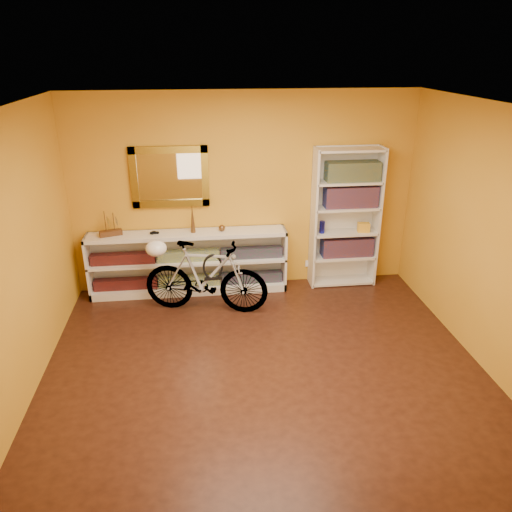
{
  "coord_description": "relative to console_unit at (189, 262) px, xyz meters",
  "views": [
    {
      "loc": [
        -0.59,
        -4.26,
        3.07
      ],
      "look_at": [
        0.0,
        0.7,
        0.95
      ],
      "focal_mm": 34.69,
      "sensor_mm": 36.0,
      "label": 1
    }
  ],
  "objects": [
    {
      "name": "helmet",
      "position": [
        -0.37,
        -0.42,
        0.39
      ],
      "size": [
        0.26,
        0.25,
        0.2
      ],
      "primitive_type": "ellipsoid",
      "color": "white",
      "rests_on": "bicycle"
    },
    {
      "name": "bronze_ornament",
      "position": [
        0.08,
        0.0,
        0.61
      ],
      "size": [
        0.06,
        0.06,
        0.38
      ],
      "primitive_type": "cone",
      "color": "brown",
      "rests_on": "console_unit"
    },
    {
      "name": "cd_row_lower",
      "position": [
        0.0,
        -0.02,
        -0.26
      ],
      "size": [
        2.5,
        0.13,
        0.14
      ],
      "primitive_type": "cube",
      "color": "black",
      "rests_on": "console_unit"
    },
    {
      "name": "left_wall",
      "position": [
        -1.48,
        -1.81,
        0.88
      ],
      "size": [
        0.01,
        4.0,
        2.6
      ],
      "primitive_type": "cube",
      "color": "orange",
      "rests_on": "ground"
    },
    {
      "name": "yellow_bag",
      "position": [
        2.36,
        -0.01,
        0.4
      ],
      "size": [
        0.17,
        0.13,
        0.12
      ],
      "primitive_type": "cube",
      "rotation": [
        0.0,
        0.0,
        -0.15
      ],
      "color": "gold",
      "rests_on": "bookcase"
    },
    {
      "name": "u_lock",
      "position": [
        0.3,
        -0.58,
        0.18
      ],
      "size": [
        0.25,
        0.03,
        0.25
      ],
      "primitive_type": "torus",
      "rotation": [
        1.57,
        0.0,
        0.0
      ],
      "color": "black",
      "rests_on": "bicycle"
    },
    {
      "name": "model_ship",
      "position": [
        -0.96,
        0.0,
        0.59
      ],
      "size": [
        0.3,
        0.19,
        0.33
      ],
      "primitive_type": null,
      "rotation": [
        0.0,
        0.0,
        0.32
      ],
      "color": "#432613",
      "rests_on": "console_unit"
    },
    {
      "name": "book_row_b",
      "position": [
        2.16,
        0.03,
        0.83
      ],
      "size": [
        0.7,
        0.22,
        0.28
      ],
      "primitive_type": "cube",
      "color": "maroon",
      "rests_on": "bookcase"
    },
    {
      "name": "console_unit",
      "position": [
        0.0,
        0.0,
        0.0
      ],
      "size": [
        2.6,
        0.35,
        0.85
      ],
      "primitive_type": null,
      "color": "silver",
      "rests_on": "floor"
    },
    {
      "name": "book_row_c",
      "position": [
        2.16,
        0.03,
        1.16
      ],
      "size": [
        0.7,
        0.22,
        0.25
      ],
      "primitive_type": "cube",
      "color": "navy",
      "rests_on": "bookcase"
    },
    {
      "name": "toy_car",
      "position": [
        -0.41,
        0.0,
        0.43
      ],
      "size": [
        0.0,
        0.0,
        0.0
      ],
      "primitive_type": "imported",
      "rotation": [
        0.0,
        0.0,
        1.8
      ],
      "color": "black",
      "rests_on": "console_unit"
    },
    {
      "name": "floor",
      "position": [
        0.77,
        -1.81,
        -0.43
      ],
      "size": [
        4.5,
        4.0,
        0.01
      ],
      "primitive_type": "cube",
      "color": "black",
      "rests_on": "ground"
    },
    {
      "name": "right_wall",
      "position": [
        3.03,
        -1.81,
        0.88
      ],
      "size": [
        0.01,
        4.0,
        2.6
      ],
      "primitive_type": "cube",
      "color": "orange",
      "rests_on": "ground"
    },
    {
      "name": "cd_row_upper",
      "position": [
        0.0,
        -0.02,
        0.11
      ],
      "size": [
        2.5,
        0.13,
        0.14
      ],
      "primitive_type": "cube",
      "color": "navy",
      "rests_on": "console_unit"
    },
    {
      "name": "gilt_mirror",
      "position": [
        -0.18,
        0.15,
        1.12
      ],
      "size": [
        0.98,
        0.06,
        0.78
      ],
      "primitive_type": "cube",
      "color": "olive",
      "rests_on": "back_wall"
    },
    {
      "name": "ceiling",
      "position": [
        0.77,
        -1.81,
        2.18
      ],
      "size": [
        4.5,
        4.0,
        0.01
      ],
      "primitive_type": "cube",
      "color": "silver",
      "rests_on": "ground"
    },
    {
      "name": "travel_mug",
      "position": [
        1.79,
        0.01,
        0.42
      ],
      "size": [
        0.07,
        0.07,
        0.16
      ],
      "primitive_type": "cylinder",
      "color": "#161A9C",
      "rests_on": "bookcase"
    },
    {
      "name": "red_tin",
      "position": [
        1.91,
        0.06,
        1.14
      ],
      "size": [
        0.18,
        0.18,
        0.2
      ],
      "primitive_type": "cube",
      "rotation": [
        0.0,
        0.0,
        0.18
      ],
      "color": "maroon",
      "rests_on": "bookcase"
    },
    {
      "name": "back_wall",
      "position": [
        0.77,
        0.19,
        0.88
      ],
      "size": [
        4.5,
        0.01,
        2.6
      ],
      "primitive_type": "cube",
      "color": "orange",
      "rests_on": "ground"
    },
    {
      "name": "book_row_a",
      "position": [
        2.16,
        0.03,
        0.12
      ],
      "size": [
        0.7,
        0.22,
        0.26
      ],
      "primitive_type": "cube",
      "color": "maroon",
      "rests_on": "bookcase"
    },
    {
      "name": "wall_socket",
      "position": [
        1.67,
        0.17,
        -0.17
      ],
      "size": [
        0.09,
        0.02,
        0.09
      ],
      "primitive_type": "cube",
      "color": "silver",
      "rests_on": "back_wall"
    },
    {
      "name": "decorative_orb",
      "position": [
        0.46,
        0.0,
        0.47
      ],
      "size": [
        0.09,
        0.09,
        0.09
      ],
      "primitive_type": "sphere",
      "color": "brown",
      "rests_on": "console_unit"
    },
    {
      "name": "bookcase",
      "position": [
        2.11,
        0.03,
        0.52
      ],
      "size": [
        0.9,
        0.3,
        1.9
      ],
      "primitive_type": null,
      "color": "silver",
      "rests_on": "floor"
    },
    {
      "name": "bicycle",
      "position": [
        0.22,
        -0.56,
        0.04
      ],
      "size": [
        0.76,
        1.62,
        0.92
      ],
      "primitive_type": "imported",
      "rotation": [
        0.0,
        0.0,
        1.33
      ],
      "color": "silver",
      "rests_on": "floor"
    }
  ]
}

